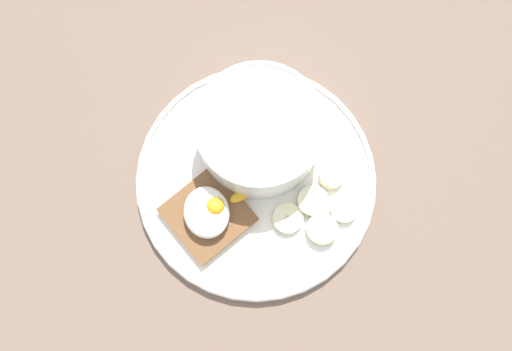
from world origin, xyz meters
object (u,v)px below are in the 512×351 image
Objects in this scene: banana_slice_front at (344,210)px; banana_slice_right at (288,218)px; banana_slice_back at (331,177)px; oatmeal_bowl at (259,132)px; banana_slice_left at (322,229)px; toast_slice at (208,215)px; banana_slice_inner at (312,200)px; poached_egg at (208,211)px.

banana_slice_front is 0.82× the size of banana_slice_right.
banana_slice_front is 0.92× the size of banana_slice_back.
banana_slice_back is at bearing -129.82° from oatmeal_bowl.
banana_slice_left is 1.23× the size of banana_slice_back.
toast_slice is 12.99cm from banana_slice_left.
toast_slice and banana_slice_right have the same top height.
oatmeal_bowl is 1.27× the size of toast_slice.
banana_slice_left reaches higher than toast_slice.
oatmeal_bowl reaches higher than banana_slice_right.
banana_slice_left is at bearing -173.69° from banana_slice_inner.
banana_slice_left is at bearing -119.55° from banana_slice_right.
banana_slice_back is at bearing -22.93° from banana_slice_left.
poached_egg reaches higher than banana_slice_front.
toast_slice is 14.77cm from banana_slice_back.
banana_slice_inner is (-0.85, -11.73, -1.62)cm from poached_egg.
banana_slice_left is 1.34× the size of banana_slice_inner.
banana_slice_right is at bearing 121.77° from banana_slice_back.
poached_egg is 11.87cm from banana_slice_inner.
banana_slice_back is (1.47, -14.69, 0.01)cm from toast_slice.
banana_slice_back is 3.59cm from banana_slice_inner.
banana_slice_left is (-1.65, 2.94, 0.13)cm from banana_slice_front.
banana_slice_left is (-11.72, -4.82, -2.72)cm from oatmeal_bowl.
oatmeal_bowl is 2.81× the size of banana_slice_left.
banana_slice_inner is at bearing -65.85° from banana_slice_right.
banana_slice_left is at bearing 119.32° from banana_slice_front.
oatmeal_bowl is at bearing -44.89° from toast_slice.
banana_slice_front is 4.07cm from banana_slice_back.
poached_egg is 2.12× the size of banana_slice_inner.
banana_slice_left reaches higher than banana_slice_front.
toast_slice is 1.77cm from poached_egg.
banana_slice_back is 7.00cm from banana_slice_right.
banana_slice_inner is at bearing -151.84° from oatmeal_bowl.
poached_egg is at bearing 70.55° from banana_slice_left.
oatmeal_bowl is 13.02cm from banana_slice_front.
banana_slice_front is at bearing -93.12° from banana_slice_right.
toast_slice is 2.42× the size of banana_slice_right.
banana_slice_inner reaches higher than banana_slice_back.
banana_slice_left is (-4.22, -12.29, 0.06)cm from toast_slice.
banana_slice_front is at bearing -142.35° from oatmeal_bowl.
banana_slice_right is 3.48cm from banana_slice_inner.
oatmeal_bowl is 9.81cm from banana_slice_back.
banana_slice_back is at bearing 7.58° from banana_slice_front.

